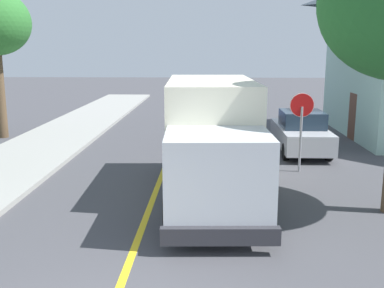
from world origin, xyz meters
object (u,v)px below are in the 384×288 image
Objects in this scene: parked_van_across at (301,133)px; parked_car_near at (218,127)px; box_truck at (212,134)px; stop_sign at (301,117)px; parked_car_mid at (222,107)px.

parked_car_near is at bearing 162.02° from parked_van_across.
parked_van_across is at bearing -17.98° from parked_car_near.
box_truck is 6.73m from parked_van_across.
box_truck is at bearing -138.38° from stop_sign.
box_truck reaches higher than parked_car_mid.
box_truck is at bearing -92.92° from parked_car_mid.
parked_van_across is 3.21m from stop_sign.
parked_van_across is 1.66× the size of stop_sign.
stop_sign is at bearing 41.62° from box_truck.
parked_car_near is at bearing 87.41° from box_truck.
parked_car_mid is at bearing 87.08° from box_truck.
stop_sign is (2.28, -10.93, 1.06)m from parked_car_mid.
box_truck is 1.65× the size of parked_van_across.
parked_car_near is 1.02× the size of parked_van_across.
parked_car_near is (0.30, 6.67, -0.97)m from box_truck.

